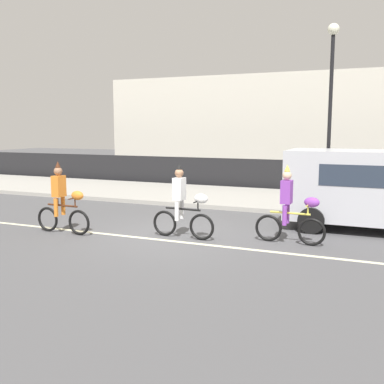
{
  "coord_description": "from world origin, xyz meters",
  "views": [
    {
      "loc": [
        5.01,
        -10.29,
        2.78
      ],
      "look_at": [
        0.14,
        1.2,
        1.0
      ],
      "focal_mm": 42.0,
      "sensor_mm": 36.0,
      "label": 1
    }
  ],
  "objects_px": {
    "parade_cyclist_purple": "(291,209)",
    "street_lamp_post": "(331,90)",
    "parade_cyclist_zebra": "(183,206)",
    "parade_cyclist_orange": "(63,202)"
  },
  "relations": [
    {
      "from": "parade_cyclist_zebra",
      "to": "parade_cyclist_purple",
      "type": "xyz_separation_m",
      "value": [
        2.61,
        0.5,
        0.0
      ]
    },
    {
      "from": "parade_cyclist_orange",
      "to": "parade_cyclist_zebra",
      "type": "relative_size",
      "value": 1.0
    },
    {
      "from": "parade_cyclist_orange",
      "to": "street_lamp_post",
      "type": "height_order",
      "value": "street_lamp_post"
    },
    {
      "from": "parade_cyclist_purple",
      "to": "parade_cyclist_zebra",
      "type": "bearing_deg",
      "value": -169.05
    },
    {
      "from": "parade_cyclist_orange",
      "to": "parade_cyclist_zebra",
      "type": "distance_m",
      "value": 3.24
    },
    {
      "from": "parade_cyclist_purple",
      "to": "street_lamp_post",
      "type": "relative_size",
      "value": 0.33
    },
    {
      "from": "parade_cyclist_zebra",
      "to": "parade_cyclist_purple",
      "type": "distance_m",
      "value": 2.66
    },
    {
      "from": "parade_cyclist_purple",
      "to": "street_lamp_post",
      "type": "xyz_separation_m",
      "value": [
        0.35,
        4.39,
        3.15
      ]
    },
    {
      "from": "street_lamp_post",
      "to": "parade_cyclist_orange",
      "type": "bearing_deg",
      "value": -137.21
    },
    {
      "from": "parade_cyclist_zebra",
      "to": "parade_cyclist_purple",
      "type": "height_order",
      "value": "same"
    }
  ]
}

